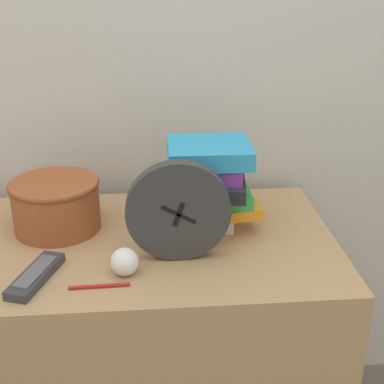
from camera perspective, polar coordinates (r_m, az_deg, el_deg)
wall_back at (r=1.50m, az=-7.99°, el=17.41°), size 6.00×0.04×2.40m
desk at (r=1.51m, az=-6.74°, el=-17.52°), size 1.03×0.56×0.74m
desk_clock at (r=1.16m, az=-1.48°, el=-2.10°), size 0.23×0.04×0.23m
book_stack at (r=1.31m, az=1.46°, el=0.76°), size 0.26×0.22×0.22m
basket at (r=1.35m, az=-14.30°, el=-1.17°), size 0.22×0.22×0.13m
tv_remote at (r=1.18m, az=-16.33°, el=-8.53°), size 0.10×0.18×0.02m
crumpled_paper_ball at (r=1.15m, az=-7.20°, el=-7.40°), size 0.06×0.06×0.06m
pen at (r=1.13m, az=-9.85°, el=-9.85°), size 0.13×0.01×0.01m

